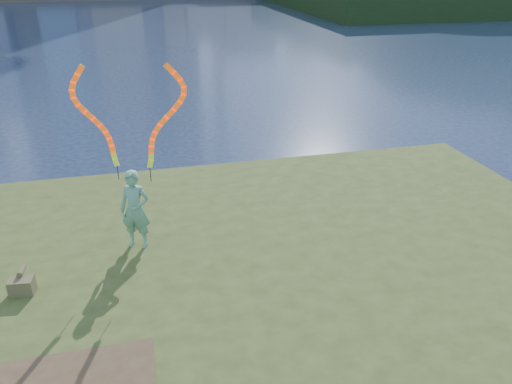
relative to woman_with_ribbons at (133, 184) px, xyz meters
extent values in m
plane|color=#17233B|center=(0.69, -1.27, -2.20)|extent=(320.00, 320.00, 0.00)
cube|color=#364518|center=(0.69, -3.47, -1.80)|extent=(17.00, 15.00, 0.30)
cube|color=#364518|center=(0.69, -3.27, -1.55)|extent=(14.00, 12.00, 0.30)
imported|color=#157F41|center=(-0.02, -0.03, -0.56)|extent=(0.72, 0.60, 1.68)
cylinder|color=black|center=(-0.27, 0.19, 0.20)|extent=(0.02, 0.02, 0.30)
cylinder|color=black|center=(0.36, -0.05, 0.20)|extent=(0.02, 0.02, 0.30)
cube|color=brown|center=(-2.10, -1.21, -1.25)|extent=(0.45, 0.33, 0.30)
cylinder|color=brown|center=(-2.10, -1.01, -1.05)|extent=(0.13, 0.29, 0.10)
camera|label=1|loc=(0.23, -9.33, 4.13)|focal=35.00mm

